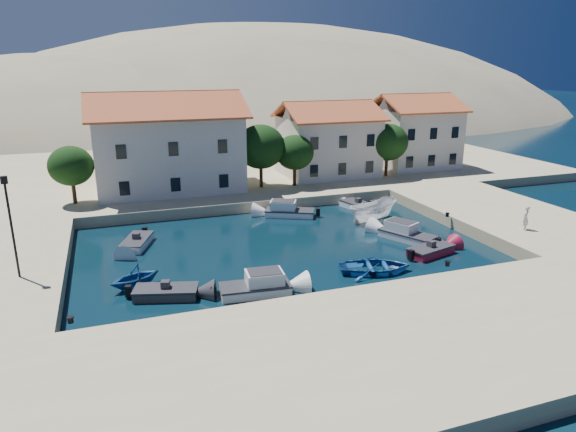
% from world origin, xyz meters
% --- Properties ---
extents(ground, '(400.00, 400.00, 0.00)m').
position_xyz_m(ground, '(0.00, 0.00, 0.00)').
color(ground, black).
rests_on(ground, ground).
extents(quay_south, '(52.00, 12.00, 1.00)m').
position_xyz_m(quay_south, '(0.00, -6.00, 0.50)').
color(quay_south, tan).
rests_on(quay_south, ground).
extents(quay_east, '(11.00, 20.00, 1.00)m').
position_xyz_m(quay_east, '(20.50, 10.00, 0.50)').
color(quay_east, tan).
rests_on(quay_east, ground).
extents(quay_north, '(80.00, 36.00, 1.00)m').
position_xyz_m(quay_north, '(2.00, 38.00, 0.50)').
color(quay_north, tan).
rests_on(quay_north, ground).
extents(hills, '(254.00, 176.00, 99.00)m').
position_xyz_m(hills, '(20.64, 123.62, -23.40)').
color(hills, gray).
rests_on(hills, ground).
extents(building_left, '(14.70, 9.45, 9.70)m').
position_xyz_m(building_left, '(-6.00, 28.00, 5.94)').
color(building_left, beige).
rests_on(building_left, quay_north).
extents(building_mid, '(10.50, 8.40, 8.30)m').
position_xyz_m(building_mid, '(12.00, 29.00, 5.22)').
color(building_mid, beige).
rests_on(building_mid, quay_north).
extents(building_right, '(9.45, 8.40, 8.80)m').
position_xyz_m(building_right, '(24.00, 30.00, 5.47)').
color(building_right, beige).
rests_on(building_right, quay_north).
extents(trees, '(37.30, 5.30, 6.45)m').
position_xyz_m(trees, '(4.51, 25.46, 4.84)').
color(trees, '#382314').
rests_on(trees, quay_north).
extents(lamppost, '(0.35, 0.25, 6.22)m').
position_xyz_m(lamppost, '(-17.50, 8.00, 4.75)').
color(lamppost, black).
rests_on(lamppost, quay_west).
extents(bollards, '(29.36, 9.56, 0.30)m').
position_xyz_m(bollards, '(2.80, 3.87, 1.15)').
color(bollards, black).
rests_on(bollards, ground).
extents(motorboat_grey_sw, '(4.05, 2.63, 1.25)m').
position_xyz_m(motorboat_grey_sw, '(-9.27, 4.30, 0.29)').
color(motorboat_grey_sw, '#2F2E33').
rests_on(motorboat_grey_sw, ground).
extents(cabin_cruiser_south, '(4.43, 2.22, 1.60)m').
position_xyz_m(cabin_cruiser_south, '(-4.14, 2.96, 0.48)').
color(cabin_cruiser_south, white).
rests_on(cabin_cruiser_south, ground).
extents(rowboat_south, '(5.59, 4.62, 1.00)m').
position_xyz_m(rowboat_south, '(4.38, 3.60, 0.00)').
color(rowboat_south, '#194B8B').
rests_on(rowboat_south, ground).
extents(motorboat_red_se, '(3.91, 2.52, 1.25)m').
position_xyz_m(motorboat_red_se, '(9.76, 5.07, 0.30)').
color(motorboat_red_se, maroon).
rests_on(motorboat_red_se, ground).
extents(cabin_cruiser_east, '(3.59, 4.83, 1.60)m').
position_xyz_m(cabin_cruiser_east, '(9.92, 8.47, 0.48)').
color(cabin_cruiser_east, white).
rests_on(cabin_cruiser_east, ground).
extents(boat_east, '(5.55, 3.26, 2.02)m').
position_xyz_m(boat_east, '(9.89, 14.02, 0.00)').
color(boat_east, white).
rests_on(boat_east, ground).
extents(motorboat_white_ne, '(2.55, 4.03, 1.25)m').
position_xyz_m(motorboat_white_ne, '(10.36, 17.81, 0.29)').
color(motorboat_white_ne, white).
rests_on(motorboat_white_ne, ground).
extents(rowboat_west, '(4.08, 3.86, 1.70)m').
position_xyz_m(rowboat_west, '(-10.89, 6.37, 0.00)').
color(rowboat_west, '#194B8B').
rests_on(rowboat_west, ground).
extents(motorboat_white_west, '(2.90, 4.15, 1.25)m').
position_xyz_m(motorboat_white_west, '(-10.32, 14.10, 0.29)').
color(motorboat_white_west, white).
rests_on(motorboat_white_west, ground).
extents(cabin_cruiser_north, '(4.76, 3.61, 1.60)m').
position_xyz_m(cabin_cruiser_north, '(3.36, 17.70, 0.48)').
color(cabin_cruiser_north, white).
rests_on(cabin_cruiser_north, ground).
extents(pedestrian, '(0.82, 0.76, 1.88)m').
position_xyz_m(pedestrian, '(18.21, 5.09, 1.94)').
color(pedestrian, beige).
rests_on(pedestrian, quay_east).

